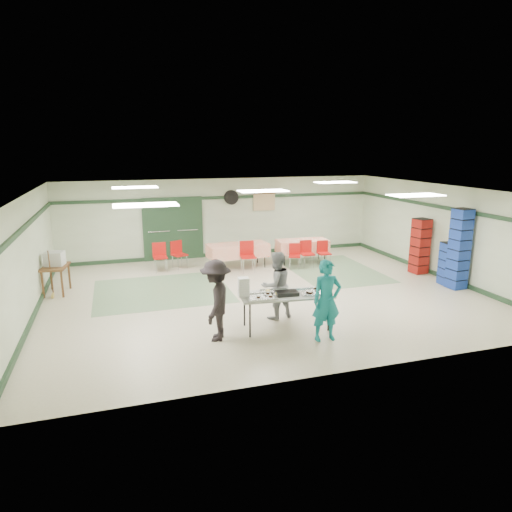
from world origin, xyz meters
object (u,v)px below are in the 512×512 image
object	(u,v)px
chair_d	(247,253)
volunteer_dark	(216,300)
serving_table	(286,296)
volunteer_grey	(276,285)
dining_table_a	(302,246)
volunteer_teal	(327,301)
crate_stack_blue_a	(448,264)
chair_b	(295,253)
broom	(51,273)
dining_table_b	(238,250)
crate_stack_red	(420,246)
office_printer	(54,259)
chair_loose_a	(178,252)
printer_table	(55,270)
chair_c	(323,251)
chair_a	(307,251)
chair_loose_b	(160,254)
crate_stack_blue_b	(459,249)

from	to	relation	value
chair_d	volunteer_dark	bearing A→B (deg)	-107.75
serving_table	volunteer_grey	world-z (taller)	volunteer_grey
serving_table	dining_table_a	size ratio (longest dim) A/B	1.16
volunteer_teal	chair_d	size ratio (longest dim) A/B	1.73
volunteer_teal	volunteer_grey	bearing A→B (deg)	113.33
chair_d	crate_stack_blue_a	distance (m)	5.74
chair_b	broom	distance (m)	7.06
dining_table_b	chair_b	bearing A→B (deg)	-23.00
chair_d	dining_table_b	bearing A→B (deg)	110.25
crate_stack_red	office_printer	distance (m)	10.37
chair_loose_a	printer_table	world-z (taller)	chair_loose_a
chair_d	dining_table_a	bearing A→B (deg)	20.64
chair_c	office_printer	size ratio (longest dim) A/B	1.78
volunteer_dark	chair_d	world-z (taller)	volunteer_dark
dining_table_a	office_printer	world-z (taller)	office_printer
volunteer_grey	office_printer	size ratio (longest dim) A/B	3.35
chair_a	office_printer	size ratio (longest dim) A/B	1.88
volunteer_dark	chair_c	distance (m)	6.54
chair_loose_b	dining_table_b	bearing A→B (deg)	-8.72
volunteer_teal	crate_stack_blue_a	xyz separation A→B (m)	(4.87, 2.41, -0.22)
dining_table_a	dining_table_b	xyz separation A→B (m)	(-2.20, 0.00, 0.00)
volunteer_grey	office_printer	bearing A→B (deg)	-49.03
chair_d	chair_c	bearing A→B (deg)	5.12
chair_d	office_printer	distance (m)	5.41
chair_d	broom	bearing A→B (deg)	-165.53
broom	volunteer_grey	bearing A→B (deg)	-34.19
crate_stack_blue_b	broom	size ratio (longest dim) A/B	1.79
volunteer_grey	crate_stack_blue_b	xyz separation A→B (m)	(5.41, 0.61, 0.33)
dining_table_a	dining_table_b	distance (m)	2.20
chair_b	chair_d	world-z (taller)	chair_d
volunteer_teal	chair_d	bearing A→B (deg)	92.85
dining_table_b	crate_stack_blue_a	world-z (taller)	crate_stack_blue_a
dining_table_a	crate_stack_blue_b	distance (m)	4.86
volunteer_teal	crate_stack_red	xyz separation A→B (m)	(4.87, 3.65, 0.02)
volunteer_teal	chair_c	world-z (taller)	volunteer_teal
dining_table_b	chair_a	distance (m)	2.19
serving_table	chair_b	bearing A→B (deg)	71.52
dining_table_a	printer_table	size ratio (longest dim) A/B	1.74
volunteer_grey	chair_loose_a	xyz separation A→B (m)	(-1.49, 4.98, -0.23)
chair_loose_a	chair_b	bearing A→B (deg)	-40.71
chair_d	broom	xyz separation A→B (m)	(-5.45, -0.87, 0.05)
crate_stack_blue_b	serving_table	bearing A→B (deg)	-167.04
chair_b	office_printer	bearing A→B (deg)	-152.70
chair_d	chair_loose_a	size ratio (longest dim) A/B	1.09
chair_loose_a	office_printer	distance (m)	3.75
printer_table	volunteer_grey	bearing A→B (deg)	-25.71
dining_table_b	chair_c	world-z (taller)	chair_c
chair_loose_b	printer_table	distance (m)	3.15
volunteer_grey	dining_table_a	size ratio (longest dim) A/B	0.89
volunteer_dark	crate_stack_blue_a	size ratio (longest dim) A/B	1.37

